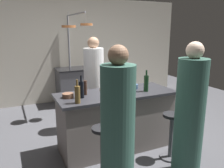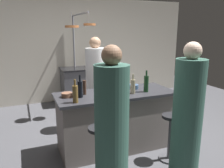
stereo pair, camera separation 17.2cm
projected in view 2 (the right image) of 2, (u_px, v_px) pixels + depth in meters
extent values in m
plane|color=#4C4C51|center=(116.00, 147.00, 3.64)|extent=(9.00, 9.00, 0.00)
cube|color=beige|center=(73.00, 50.00, 5.90)|extent=(6.40, 0.16, 2.60)
cube|color=slate|center=(116.00, 122.00, 3.54)|extent=(1.72, 0.66, 0.86)
cube|color=#2D2D33|center=(116.00, 94.00, 3.43)|extent=(1.80, 0.72, 0.04)
cube|color=#47474C|center=(78.00, 86.00, 5.74)|extent=(0.76, 0.60, 0.86)
cube|color=black|center=(77.00, 69.00, 5.64)|extent=(0.80, 0.64, 0.03)
cylinder|color=white|center=(96.00, 89.00, 4.19)|extent=(0.36, 0.36, 1.51)
sphere|color=tan|center=(95.00, 43.00, 3.99)|extent=(0.21, 0.21, 0.21)
cylinder|color=#4C4C51|center=(99.00, 153.00, 2.82)|extent=(0.06, 0.06, 0.62)
cylinder|color=black|center=(99.00, 129.00, 2.75)|extent=(0.26, 0.26, 0.04)
cylinder|color=#33594C|center=(112.00, 136.00, 2.37)|extent=(0.36, 0.36, 1.50)
sphere|color=#8C664C|center=(112.00, 55.00, 2.18)|extent=(0.20, 0.20, 0.20)
cylinder|color=#4C4C51|center=(169.00, 158.00, 3.29)|extent=(0.28, 0.28, 0.02)
cylinder|color=#4C4C51|center=(170.00, 138.00, 3.21)|extent=(0.06, 0.06, 0.62)
cylinder|color=black|center=(171.00, 116.00, 3.13)|extent=(0.26, 0.26, 0.04)
cylinder|color=#33594C|center=(187.00, 121.00, 2.75)|extent=(0.36, 0.36, 1.50)
sphere|color=beige|center=(193.00, 51.00, 2.55)|extent=(0.20, 0.20, 0.20)
cylinder|color=gray|center=(75.00, 59.00, 5.82)|extent=(0.04, 0.04, 2.15)
cylinder|color=gray|center=(80.00, 14.00, 4.95)|extent=(0.04, 1.35, 0.04)
cylinder|color=#B26638|center=(72.00, 27.00, 4.42)|extent=(0.27, 0.27, 0.04)
cylinder|color=gray|center=(71.00, 19.00, 4.40)|extent=(0.01, 0.01, 0.27)
cylinder|color=#B26638|center=(90.00, 24.00, 4.51)|extent=(0.24, 0.24, 0.04)
cylinder|color=gray|center=(89.00, 19.00, 4.53)|extent=(0.01, 0.01, 0.23)
cylinder|color=brown|center=(165.00, 108.00, 5.18)|extent=(0.24, 0.24, 0.16)
sphere|color=#2D6633|center=(166.00, 97.00, 5.12)|extent=(0.36, 0.36, 0.36)
cube|color=#997047|center=(112.00, 90.00, 3.53)|extent=(0.32, 0.22, 0.02)
cylinder|color=#382319|center=(85.00, 87.00, 3.31)|extent=(0.05, 0.05, 0.21)
cylinder|color=#143319|center=(146.00, 84.00, 3.45)|extent=(0.07, 0.07, 0.24)
cylinder|color=#143319|center=(147.00, 73.00, 3.41)|extent=(0.03, 0.03, 0.08)
cylinder|color=brown|center=(75.00, 94.00, 2.94)|extent=(0.07, 0.07, 0.23)
cylinder|color=brown|center=(75.00, 83.00, 2.90)|extent=(0.03, 0.03, 0.08)
cylinder|color=black|center=(80.00, 89.00, 3.16)|extent=(0.07, 0.07, 0.23)
cylinder|color=black|center=(80.00, 78.00, 3.12)|extent=(0.03, 0.03, 0.08)
cylinder|color=gray|center=(133.00, 87.00, 3.36)|extent=(0.07, 0.07, 0.21)
cylinder|color=gray|center=(133.00, 77.00, 3.32)|extent=(0.03, 0.03, 0.08)
cylinder|color=silver|center=(114.00, 98.00, 3.14)|extent=(0.06, 0.06, 0.01)
cylinder|color=silver|center=(114.00, 95.00, 3.13)|extent=(0.01, 0.01, 0.07)
cone|color=silver|center=(114.00, 91.00, 3.11)|extent=(0.07, 0.07, 0.06)
cylinder|color=silver|center=(125.00, 89.00, 3.60)|extent=(0.06, 0.06, 0.01)
cylinder|color=silver|center=(125.00, 87.00, 3.59)|extent=(0.01, 0.01, 0.07)
cone|color=silver|center=(125.00, 83.00, 3.57)|extent=(0.07, 0.07, 0.06)
cylinder|color=silver|center=(127.00, 95.00, 3.28)|extent=(0.06, 0.06, 0.01)
cylinder|color=silver|center=(127.00, 93.00, 3.27)|extent=(0.01, 0.01, 0.07)
cone|color=silver|center=(127.00, 88.00, 3.26)|extent=(0.07, 0.07, 0.06)
cylinder|color=#334C6B|center=(134.00, 87.00, 3.64)|extent=(0.15, 0.15, 0.07)
cylinder|color=brown|center=(67.00, 95.00, 3.20)|extent=(0.16, 0.16, 0.06)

